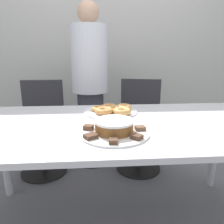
{
  "coord_description": "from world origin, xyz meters",
  "views": [
    {
      "loc": [
        -0.13,
        -1.23,
        1.15
      ],
      "look_at": [
        -0.04,
        0.03,
        0.79
      ],
      "focal_mm": 35.0,
      "sensor_mm": 36.0,
      "label": 1
    }
  ],
  "objects_px": {
    "person_standing": "(90,86)",
    "office_chair_left": "(42,130)",
    "office_chair_right": "(139,128)",
    "frosted_cake": "(114,126)",
    "plate_cake": "(114,133)",
    "plate_donuts": "(110,112)"
  },
  "relations": [
    {
      "from": "office_chair_right",
      "to": "plate_cake",
      "type": "xyz_separation_m",
      "value": [
        -0.33,
        -0.95,
        0.33
      ]
    },
    {
      "from": "plate_cake",
      "to": "plate_donuts",
      "type": "distance_m",
      "value": 0.4
    },
    {
      "from": "office_chair_right",
      "to": "plate_cake",
      "type": "distance_m",
      "value": 1.06
    },
    {
      "from": "person_standing",
      "to": "office_chair_right",
      "type": "xyz_separation_m",
      "value": [
        0.48,
        -0.07,
        -0.41
      ]
    },
    {
      "from": "plate_donuts",
      "to": "frosted_cake",
      "type": "height_order",
      "value": "frosted_cake"
    },
    {
      "from": "plate_cake",
      "to": "office_chair_left",
      "type": "bearing_deg",
      "value": 122.76
    },
    {
      "from": "plate_cake",
      "to": "frosted_cake",
      "type": "relative_size",
      "value": 1.81
    },
    {
      "from": "frosted_cake",
      "to": "person_standing",
      "type": "bearing_deg",
      "value": 98.07
    },
    {
      "from": "plate_donuts",
      "to": "office_chair_right",
      "type": "bearing_deg",
      "value": 59.42
    },
    {
      "from": "office_chair_left",
      "to": "office_chair_right",
      "type": "xyz_separation_m",
      "value": [
        0.95,
        -0.0,
        0.0
      ]
    },
    {
      "from": "person_standing",
      "to": "office_chair_right",
      "type": "relative_size",
      "value": 1.8
    },
    {
      "from": "plate_cake",
      "to": "frosted_cake",
      "type": "height_order",
      "value": "frosted_cake"
    },
    {
      "from": "office_chair_left",
      "to": "plate_donuts",
      "type": "xyz_separation_m",
      "value": [
        0.62,
        -0.55,
        0.33
      ]
    },
    {
      "from": "office_chair_right",
      "to": "plate_cake",
      "type": "bearing_deg",
      "value": -97.94
    },
    {
      "from": "office_chair_left",
      "to": "person_standing",
      "type": "bearing_deg",
      "value": 7.47
    },
    {
      "from": "plate_cake",
      "to": "frosted_cake",
      "type": "distance_m",
      "value": 0.04
    },
    {
      "from": "person_standing",
      "to": "office_chair_left",
      "type": "bearing_deg",
      "value": -171.23
    },
    {
      "from": "office_chair_right",
      "to": "plate_donuts",
      "type": "xyz_separation_m",
      "value": [
        -0.33,
        -0.55,
        0.33
      ]
    },
    {
      "from": "office_chair_right",
      "to": "frosted_cake",
      "type": "distance_m",
      "value": 1.07
    },
    {
      "from": "plate_cake",
      "to": "frosted_cake",
      "type": "bearing_deg",
      "value": -90.0
    },
    {
      "from": "person_standing",
      "to": "plate_donuts",
      "type": "bearing_deg",
      "value": -76.19
    },
    {
      "from": "person_standing",
      "to": "plate_cake",
      "type": "xyz_separation_m",
      "value": [
        0.15,
        -1.03,
        -0.09
      ]
    }
  ]
}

